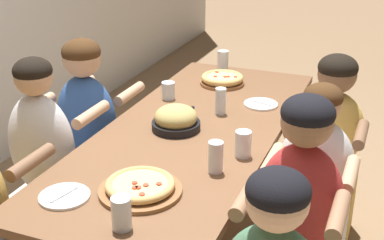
# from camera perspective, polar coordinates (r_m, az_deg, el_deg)

# --- Properties ---
(dining_table) EXTENTS (2.18, 0.87, 0.79)m
(dining_table) POSITION_cam_1_polar(r_m,az_deg,el_deg) (2.81, 0.00, -2.51)
(dining_table) COLOR brown
(dining_table) RESTS_ON ground
(pizza_board_main) EXTENTS (0.35, 0.35, 0.05)m
(pizza_board_main) POSITION_cam_1_polar(r_m,az_deg,el_deg) (2.21, -5.54, -7.11)
(pizza_board_main) COLOR brown
(pizza_board_main) RESTS_ON dining_table
(pizza_board_second) EXTENTS (0.28, 0.28, 0.06)m
(pizza_board_second) POSITION_cam_1_polar(r_m,az_deg,el_deg) (3.42, 3.25, 4.36)
(pizza_board_second) COLOR brown
(pizza_board_second) RESTS_ON dining_table
(skillet_bowl) EXTENTS (0.37, 0.25, 0.13)m
(skillet_bowl) POSITION_cam_1_polar(r_m,az_deg,el_deg) (2.76, -1.72, 0.06)
(skillet_bowl) COLOR black
(skillet_bowl) RESTS_ON dining_table
(empty_plate_a) EXTENTS (0.20, 0.20, 0.02)m
(empty_plate_a) POSITION_cam_1_polar(r_m,az_deg,el_deg) (3.11, 7.36, 1.69)
(empty_plate_a) COLOR white
(empty_plate_a) RESTS_ON dining_table
(empty_plate_b) EXTENTS (0.21, 0.21, 0.02)m
(empty_plate_b) POSITION_cam_1_polar(r_m,az_deg,el_deg) (2.24, -13.44, -7.92)
(empty_plate_b) COLOR white
(empty_plate_b) RESTS_ON dining_table
(drinking_glass_a) EXTENTS (0.07, 0.07, 0.13)m
(drinking_glass_a) POSITION_cam_1_polar(r_m,az_deg,el_deg) (1.99, -7.51, -10.01)
(drinking_glass_a) COLOR silver
(drinking_glass_a) RESTS_ON dining_table
(drinking_glass_b) EXTENTS (0.08, 0.08, 0.10)m
(drinking_glass_b) POSITION_cam_1_polar(r_m,az_deg,el_deg) (3.17, -2.54, 3.05)
(drinking_glass_b) COLOR silver
(drinking_glass_b) RESTS_ON dining_table
(drinking_glass_c) EXTENTS (0.07, 0.07, 0.14)m
(drinking_glass_c) POSITION_cam_1_polar(r_m,az_deg,el_deg) (2.34, 2.53, -4.17)
(drinking_glass_c) COLOR silver
(drinking_glass_c) RESTS_ON dining_table
(drinking_glass_d) EXTENTS (0.08, 0.08, 0.13)m
(drinking_glass_d) POSITION_cam_1_polar(r_m,az_deg,el_deg) (2.49, 5.47, -2.73)
(drinking_glass_d) COLOR silver
(drinking_glass_d) RESTS_ON dining_table
(drinking_glass_e) EXTENTS (0.06, 0.06, 0.15)m
(drinking_glass_e) POSITION_cam_1_polar(r_m,az_deg,el_deg) (2.95, 3.07, 1.86)
(drinking_glass_e) COLOR silver
(drinking_glass_e) RESTS_ON dining_table
(drinking_glass_f) EXTENTS (0.08, 0.08, 0.14)m
(drinking_glass_f) POSITION_cam_1_polar(r_m,az_deg,el_deg) (3.68, 3.33, 6.24)
(drinking_glass_f) COLOR silver
(drinking_glass_f) RESTS_ON dining_table
(diner_near_midright) EXTENTS (0.51, 0.40, 1.13)m
(diner_near_midright) POSITION_cam_1_polar(r_m,az_deg,el_deg) (3.16, 14.30, -3.78)
(diner_near_midright) COLOR gold
(diner_near_midright) RESTS_ON ground
(diner_far_center) EXTENTS (0.51, 0.40, 1.20)m
(diner_far_center) POSITION_cam_1_polar(r_m,az_deg,el_deg) (3.17, -10.89, -2.71)
(diner_far_center) COLOR #2D5193
(diner_far_center) RESTS_ON ground
(diner_far_midleft) EXTENTS (0.51, 0.40, 1.21)m
(diner_far_midleft) POSITION_cam_1_polar(r_m,az_deg,el_deg) (2.88, -15.26, -6.22)
(diner_far_midleft) COLOR silver
(diner_far_midleft) RESTS_ON ground
(diner_near_midleft) EXTENTS (0.51, 0.40, 1.22)m
(diner_near_midleft) POSITION_cam_1_polar(r_m,az_deg,el_deg) (2.36, 11.05, -12.41)
(diner_near_midleft) COLOR #B22D2D
(diner_near_midleft) RESTS_ON ground
(diner_near_center) EXTENTS (0.51, 0.40, 1.13)m
(diner_near_center) POSITION_cam_1_polar(r_m,az_deg,el_deg) (2.73, 12.70, -8.60)
(diner_near_center) COLOR silver
(diner_near_center) RESTS_ON ground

